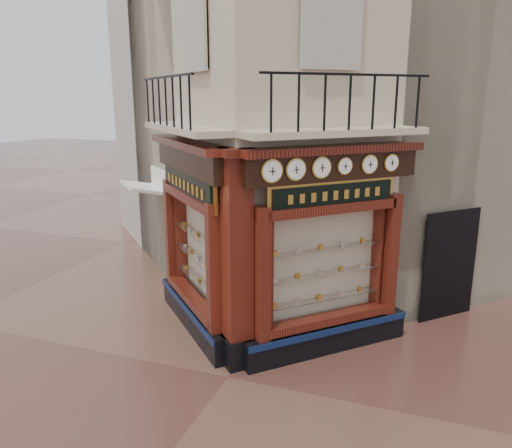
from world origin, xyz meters
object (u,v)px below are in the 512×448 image
at_px(signboard_left, 187,185).
at_px(signboard_right, 334,195).
at_px(clock_a, 272,171).
at_px(clock_e, 369,164).
at_px(corner_pilaster, 237,264).
at_px(clock_d, 345,166).
at_px(clock_c, 321,168).
at_px(clock_f, 391,163).
at_px(awning, 148,279).
at_px(clock_b, 296,169).

distance_m(signboard_left, signboard_right, 2.92).
height_order(clock_a, clock_e, clock_a).
relative_size(corner_pilaster, clock_a, 10.01).
height_order(signboard_left, signboard_right, signboard_left).
bearing_deg(clock_a, clock_d, -0.00).
relative_size(corner_pilaster, clock_c, 10.36).
bearing_deg(clock_c, signboard_left, 128.30).
distance_m(clock_d, clock_f, 1.03).
bearing_deg(clock_c, awning, 109.12).
height_order(corner_pilaster, awning, corner_pilaster).
height_order(clock_d, clock_f, clock_f).
xyz_separation_m(clock_e, clock_f, (0.35, 0.35, 0.00)).
relative_size(signboard_left, signboard_right, 1.17).
bearing_deg(signboard_left, corner_pilaster, -169.75).
height_order(clock_f, signboard_left, clock_f).
xyz_separation_m(clock_a, clock_f, (1.74, 1.74, 0.00)).
bearing_deg(signboard_right, clock_c, -162.34).
distance_m(clock_e, clock_f, 0.49).
height_order(clock_d, clock_e, clock_e).
relative_size(corner_pilaster, awning, 2.76).
distance_m(clock_b, signboard_left, 2.55).
relative_size(clock_d, clock_e, 0.87).
bearing_deg(clock_a, clock_e, 0.00).
xyz_separation_m(clock_c, awning, (-5.23, 2.53, -3.62)).
distance_m(clock_b, clock_c, 0.50).
height_order(clock_a, clock_f, clock_a).
xyz_separation_m(clock_c, clock_e, (0.72, 0.72, 0.00)).
distance_m(clock_a, clock_c, 0.95).
xyz_separation_m(clock_c, signboard_left, (-2.76, 0.32, -0.52)).
bearing_deg(clock_a, clock_f, 0.00).
xyz_separation_m(corner_pilaster, clock_d, (1.63, 1.03, 1.67)).
bearing_deg(clock_c, clock_d, -0.00).
distance_m(corner_pilaster, signboard_right, 2.12).
bearing_deg(clock_d, clock_e, 0.00).
xyz_separation_m(clock_d, signboard_right, (-0.17, -0.02, -0.52)).
distance_m(clock_c, clock_e, 1.01).
xyz_separation_m(clock_b, clock_f, (1.42, 1.42, 0.00)).
relative_size(clock_f, awning, 0.23).
height_order(clock_e, signboard_right, clock_e).
distance_m(clock_a, clock_b, 0.45).
xyz_separation_m(corner_pilaster, signboard_left, (-1.46, 1.01, 1.15)).
bearing_deg(awning, signboard_left, -176.83).
distance_m(clock_e, awning, 7.19).
height_order(clock_b, clock_e, clock_b).
distance_m(clock_a, clock_f, 2.46).
relative_size(clock_b, clock_c, 1.00).
bearing_deg(clock_b, signboard_right, 7.40).
bearing_deg(clock_b, corner_pilaster, 154.58).
relative_size(clock_e, signboard_right, 0.18).
relative_size(clock_e, clock_f, 1.08).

